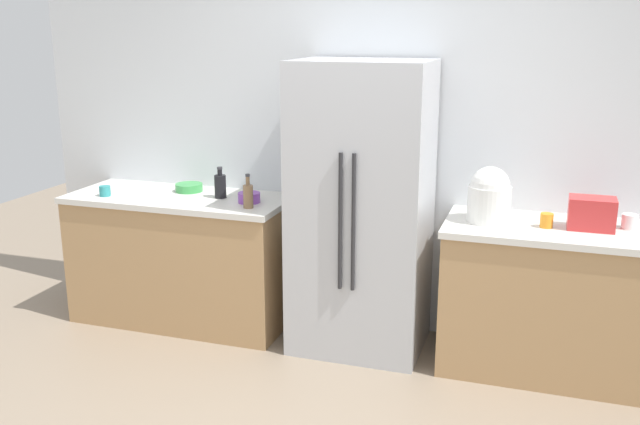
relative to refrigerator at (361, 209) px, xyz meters
The scene contains 13 objects.
kitchen_back_panel 0.72m from the refrigerator, 84.08° to the left, with size 5.07×0.10×3.06m, color silver.
counter_left 1.39m from the refrigerator, behind, with size 1.54×0.67×0.91m.
counter_right 1.27m from the refrigerator, ahead, with size 1.29×0.67×0.91m.
refrigerator is the anchor object (origin of this frame).
toaster 1.36m from the refrigerator, ahead, with size 0.26×0.17×0.19m, color red.
rice_cooker 0.80m from the refrigerator, ahead, with size 0.25×0.25×0.33m.
bottle_a 1.01m from the refrigerator, behind, with size 0.08×0.08×0.21m.
bottle_b 0.73m from the refrigerator, 168.17° to the right, with size 0.06×0.06×0.22m.
cup_a 1.58m from the refrigerator, ahead, with size 0.09×0.09×0.09m, color white.
cup_b 1.79m from the refrigerator, behind, with size 0.08×0.08×0.07m, color teal.
cup_c 1.12m from the refrigerator, ahead, with size 0.07×0.07×0.08m, color orange.
bowl_a 1.31m from the refrigerator, behind, with size 0.19×0.19×0.06m, color green.
bowl_b 0.77m from the refrigerator, behind, with size 0.15×0.15×0.07m, color purple.
Camera 1 is at (1.05, -2.85, 2.05)m, focal length 39.38 mm.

